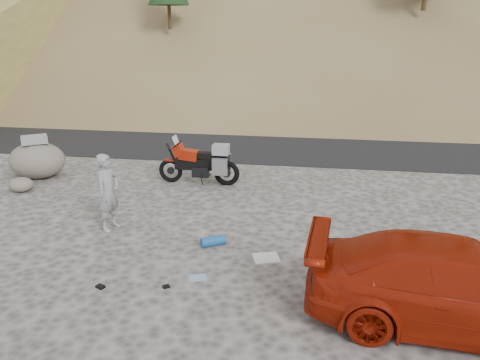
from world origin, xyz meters
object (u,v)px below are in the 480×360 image
object	(u,v)px
motorcycle	(202,164)
red_car	(454,325)
boulder	(37,160)
man	(112,229)

from	to	relation	value
motorcycle	red_car	bearing A→B (deg)	-47.69
red_car	boulder	bearing A→B (deg)	65.63
motorcycle	red_car	world-z (taller)	motorcycle
motorcycle	red_car	xyz separation A→B (m)	(5.43, -6.00, -0.61)
motorcycle	boulder	size ratio (longest dim) A/B	1.16
red_car	boulder	distance (m)	12.01
motorcycle	man	xyz separation A→B (m)	(-1.33, -3.42, -0.61)
boulder	motorcycle	bearing A→B (deg)	2.11
man	red_car	distance (m)	7.23
man	boulder	xyz separation A→B (m)	(-3.73, 3.23, 0.56)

